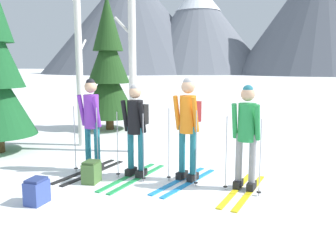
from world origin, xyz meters
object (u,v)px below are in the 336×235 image
Objects in this scene: skier_in_green at (247,132)px; backpack_on_snow_beside at (91,172)px; skier_in_purple at (91,121)px; birch_tree_tall at (78,48)px; birch_tree_slender at (132,40)px; skier_in_black at (136,126)px; backpack_on_snow_front at (37,191)px; pine_tree_near at (108,69)px; skier_in_orange at (188,123)px.

skier_in_green reaches higher than backpack_on_snow_beside.
skier_in_green is (2.86, -0.24, -0.02)m from skier_in_purple.
birch_tree_slender is (1.51, -0.29, 0.13)m from birch_tree_tall.
backpack_on_snow_beside is at bearing -171.91° from skier_in_green.
backpack_on_snow_beside is (1.60, -2.52, -2.25)m from birch_tree_tall.
birch_tree_tall is at bearing 138.19° from skier_in_black.
backpack_on_snow_front is at bearing -153.95° from skier_in_green.
backpack_on_snow_beside is (0.29, -0.60, -0.79)m from skier_in_purple.
birch_tree_slender reaches higher than pine_tree_near.
skier_in_green is at bearing -35.09° from birch_tree_slender.
birch_tree_slender is 4.07m from backpack_on_snow_front.
birch_tree_tall is at bearing 148.26° from skier_in_orange.
backpack_on_snow_front is (-2.90, -1.42, -0.77)m from skier_in_green.
birch_tree_tall is 3.74m from backpack_on_snow_beside.
skier_in_black reaches higher than backpack_on_snow_beside.
skier_in_black is at bearing 175.28° from skier_in_green.
birch_tree_slender is at bearing 134.73° from skier_in_orange.
pine_tree_near reaches higher than backpack_on_snow_beside.
backpack_on_snow_beside is at bearing -57.53° from birch_tree_tall.
pine_tree_near is 10.90× the size of backpack_on_snow_beside.
pine_tree_near is at bearing 135.42° from skier_in_green.
skier_in_orange is (1.87, -0.05, 0.05)m from skier_in_purple.
pine_tree_near is at bearing 96.44° from birch_tree_tall.
backpack_on_snow_beside is (-0.63, -0.53, -0.75)m from skier_in_black.
backpack_on_snow_front is at bearing -94.09° from birch_tree_slender.
skier_in_orange is 4.00m from birch_tree_tall.
birch_tree_slender reaches higher than backpack_on_snow_front.
skier_in_black is 2.47m from birch_tree_slender.
skier_in_orange is at bearing -45.27° from birch_tree_slender.
backpack_on_snow_beside is (-2.57, -0.37, -0.77)m from skier_in_green.
skier_in_green is 3.63m from birch_tree_slender.
skier_in_black is 4.76× the size of backpack_on_snow_front.
skier_in_green is 0.42× the size of pine_tree_near.
skier_in_black is 0.95m from skier_in_orange.
backpack_on_snow_front is (-0.03, -1.65, -0.79)m from skier_in_purple.
skier_in_orange is 1.87m from backpack_on_snow_beside.
birch_tree_tall is at bearing 124.35° from skier_in_purple.
skier_in_black is 1.03× the size of skier_in_green.
skier_in_purple is at bearing 175.29° from skier_in_green.
birch_tree_tall is at bearing 122.47° from backpack_on_snow_beside.
backpack_on_snow_beside is at bearing -68.59° from pine_tree_near.
backpack_on_snow_beside is at bearing 72.78° from backpack_on_snow_front.
skier_in_green is (1.95, -0.16, 0.02)m from skier_in_black.
birch_tree_slender reaches higher than skier_in_black.
pine_tree_near is at bearing 111.41° from backpack_on_snow_beside.
pine_tree_near is at bearing 125.30° from birch_tree_slender.
birch_tree_tall is at bearing 152.69° from skier_in_green.
skier_in_black is 0.44× the size of pine_tree_near.
skier_in_orange is at bearing -31.74° from birch_tree_tall.
birch_tree_slender is (-2.66, 1.87, 1.61)m from skier_in_green.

